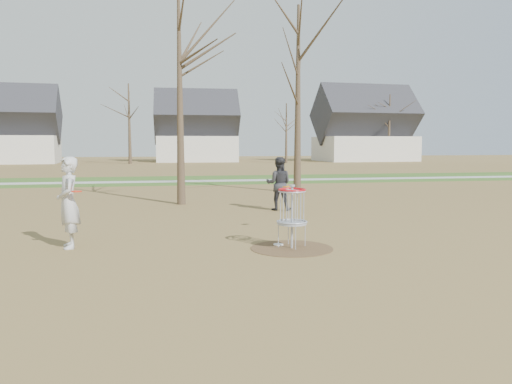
{
  "coord_description": "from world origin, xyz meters",
  "views": [
    {
      "loc": [
        -2.8,
        -10.32,
        2.27
      ],
      "look_at": [
        -0.5,
        1.5,
        1.1
      ],
      "focal_mm": 35.0,
      "sensor_mm": 36.0,
      "label": 1
    }
  ],
  "objects_px": {
    "player_throwing": "(279,184)",
    "disc_golf_basket": "(292,207)",
    "player_standing": "(68,203)",
    "disc_grounded": "(278,244)"
  },
  "relations": [
    {
      "from": "player_throwing",
      "to": "disc_golf_basket",
      "type": "distance_m",
      "value": 6.27
    },
    {
      "from": "player_standing",
      "to": "disc_grounded",
      "type": "height_order",
      "value": "player_standing"
    },
    {
      "from": "player_throwing",
      "to": "disc_grounded",
      "type": "xyz_separation_m",
      "value": [
        -1.41,
        -5.78,
        -0.89
      ]
    },
    {
      "from": "player_throwing",
      "to": "disc_golf_basket",
      "type": "xyz_separation_m",
      "value": [
        -1.2,
        -6.16,
        0.0
      ]
    },
    {
      "from": "player_standing",
      "to": "player_throwing",
      "type": "relative_size",
      "value": 1.09
    },
    {
      "from": "player_standing",
      "to": "disc_golf_basket",
      "type": "height_order",
      "value": "player_standing"
    },
    {
      "from": "player_throwing",
      "to": "disc_grounded",
      "type": "distance_m",
      "value": 6.02
    },
    {
      "from": "player_standing",
      "to": "disc_grounded",
      "type": "relative_size",
      "value": 9.05
    },
    {
      "from": "disc_grounded",
      "to": "disc_golf_basket",
      "type": "height_order",
      "value": "disc_golf_basket"
    },
    {
      "from": "disc_grounded",
      "to": "player_throwing",
      "type": "bearing_deg",
      "value": 76.32
    }
  ]
}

